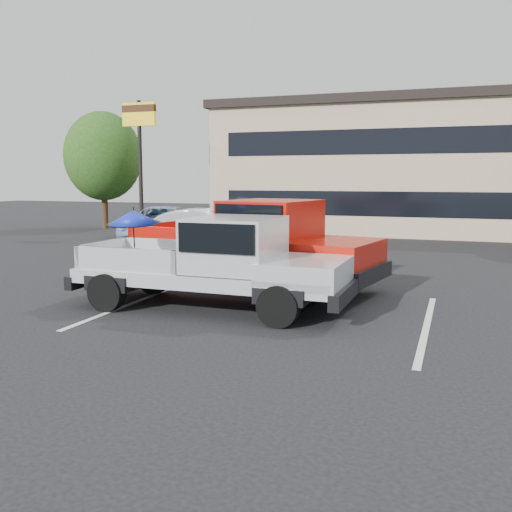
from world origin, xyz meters
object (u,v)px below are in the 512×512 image
Objects in this scene: motel_sign at (139,132)px; silver_pickup at (224,258)px; red_pickup at (264,240)px; silver_sedan at (205,229)px; tree_left at (103,156)px; blue_suv at (161,225)px.

silver_pickup is (9.07, -12.01, -3.60)m from motel_sign.
red_pickup is 7.75m from silver_sedan.
tree_left is 20.09m from silver_pickup.
red_pickup is at bearing -43.86° from tree_left.
silver_sedan is (-4.44, 8.76, -0.30)m from silver_pickup.
tree_left reaches higher than silver_pickup.
tree_left reaches higher than red_pickup.
motel_sign reaches higher than red_pickup.
red_pickup is (0.02, 2.43, 0.11)m from silver_pickup.
silver_pickup reaches higher than silver_sedan.
motel_sign reaches higher than silver_pickup.
red_pickup is (13.09, -12.58, -2.57)m from tree_left.
silver_pickup is 2.43m from red_pickup.
motel_sign is 1.05× the size of silver_pickup.
tree_left is at bearing 131.65° from silver_pickup.
red_pickup is at bearing 90.23° from silver_pickup.
red_pickup is 1.26× the size of blue_suv.
tree_left is 18.34m from red_pickup.
silver_sedan is at bearing 135.76° from red_pickup.
tree_left is at bearing 146.74° from red_pickup.
tree_left is 8.37m from blue_suv.
blue_suv is at bearing 143.30° from red_pickup.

